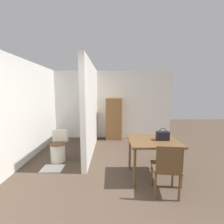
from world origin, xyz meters
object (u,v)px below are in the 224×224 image
(dining_table, at_px, (153,145))
(handbag, at_px, (163,136))
(wooden_cabinet, at_px, (114,119))
(wooden_chair, at_px, (166,167))
(toilet, at_px, (59,148))

(dining_table, relative_size, handbag, 3.96)
(handbag, height_order, wooden_cabinet, wooden_cabinet)
(dining_table, height_order, handbag, handbag)
(wooden_chair, distance_m, wooden_cabinet, 3.18)
(toilet, relative_size, handbag, 3.07)
(wooden_chair, xyz_separation_m, wooden_cabinet, (-0.79, 3.07, 0.25))
(toilet, xyz_separation_m, wooden_cabinet, (1.43, 1.72, 0.43))
(handbag, relative_size, wooden_cabinet, 0.16)
(handbag, distance_m, wooden_cabinet, 2.69)
(handbag, bearing_deg, toilet, 160.82)
(wooden_chair, relative_size, toilet, 1.21)
(dining_table, relative_size, wooden_chair, 1.06)
(toilet, height_order, handbag, handbag)
(wooden_chair, relative_size, wooden_cabinet, 0.60)
(wooden_cabinet, bearing_deg, dining_table, -74.08)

